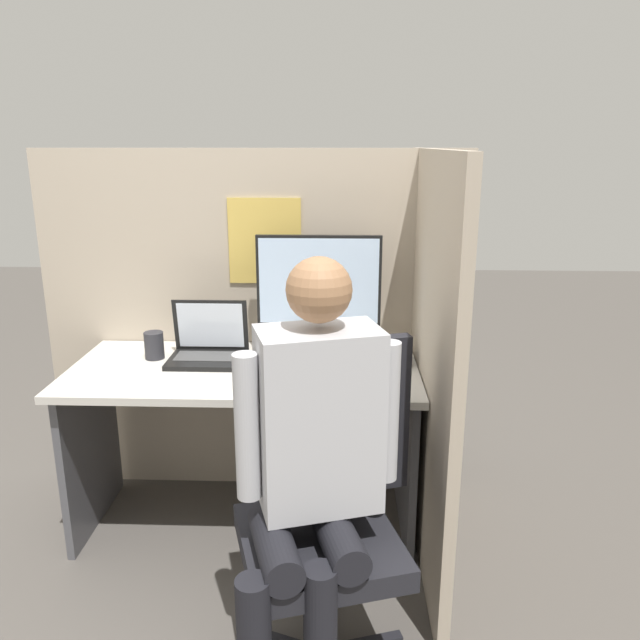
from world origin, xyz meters
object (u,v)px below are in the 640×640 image
paper_box (319,344)px  laptop (208,349)px  pen_cup (154,345)px  carrot_toy (320,376)px  office_chair (330,503)px  monitor (319,287)px  person (313,455)px  stapler (404,357)px

paper_box → laptop: (-0.46, -0.10, 0.01)m
laptop → pen_cup: size_ratio=2.75×
carrot_toy → office_chair: bearing=-84.3°
carrot_toy → pen_cup: size_ratio=1.00×
paper_box → laptop: bearing=-167.7°
carrot_toy → office_chair: 0.54m
monitor → office_chair: 0.97m
laptop → office_chair: size_ratio=0.32×
person → pen_cup: 1.13m
monitor → carrot_toy: bearing=-87.3°
paper_box → pen_cup: 0.69m
paper_box → carrot_toy: (0.02, -0.34, -0.02)m
paper_box → person: person is taller
laptop → pen_cup: 0.23m
laptop → person: (0.48, -0.87, -0.01)m
stapler → office_chair: size_ratio=0.15×
stapler → office_chair: (-0.29, -0.73, -0.23)m
carrot_toy → pen_cup: pen_cup is taller
laptop → carrot_toy: size_ratio=2.74×
carrot_toy → office_chair: size_ratio=0.12×
laptop → person: person is taller
person → paper_box: bearing=91.2°
monitor → person: person is taller
paper_box → person: bearing=-88.8°
monitor → stapler: bearing=-15.2°
office_chair → pen_cup: 1.09m
carrot_toy → office_chair: (0.05, -0.49, -0.23)m
office_chair → pen_cup: size_ratio=8.72×
monitor → stapler: size_ratio=3.60×
paper_box → person: size_ratio=0.26×
paper_box → monitor: size_ratio=0.64×
pen_cup → carrot_toy: bearing=-19.5°
person → carrot_toy: bearing=90.4°
stapler → person: bearing=-111.0°
monitor → person: bearing=-88.8°
monitor → pen_cup: size_ratio=4.57×
laptop → monitor: bearing=12.7°
paper_box → office_chair: size_ratio=0.34×
laptop → pen_cup: bearing=177.1°
laptop → person: size_ratio=0.24×
office_chair → pen_cup: bearing=135.6°
stapler → carrot_toy: (-0.34, -0.24, 0.00)m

